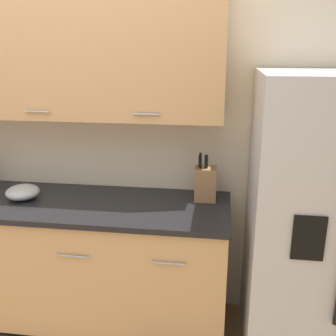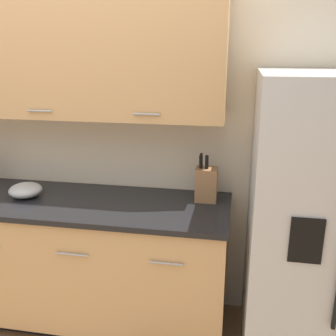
# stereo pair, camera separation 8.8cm
# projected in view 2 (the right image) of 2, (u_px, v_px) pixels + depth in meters

# --- Properties ---
(wall_back) EXTENTS (10.00, 0.39, 2.60)m
(wall_back) POSITION_uv_depth(u_px,v_px,m) (65.00, 107.00, 2.69)
(wall_back) COLOR beige
(wall_back) RESTS_ON ground_plane
(counter_unit) EXTENTS (2.37, 0.64, 0.91)m
(counter_unit) POSITION_uv_depth(u_px,v_px,m) (55.00, 258.00, 2.72)
(counter_unit) COLOR black
(counter_unit) RESTS_ON ground_plane
(refrigerator) EXTENTS (0.95, 0.75, 1.74)m
(refrigerator) POSITION_uv_depth(u_px,v_px,m) (333.00, 228.00, 2.25)
(refrigerator) COLOR #B2B2B5
(refrigerator) RESTS_ON ground_plane
(knife_block) EXTENTS (0.14, 0.11, 0.31)m
(knife_block) POSITION_uv_depth(u_px,v_px,m) (206.00, 184.00, 2.51)
(knife_block) COLOR olive
(knife_block) RESTS_ON counter_unit
(mixing_bowl) EXTENTS (0.21, 0.21, 0.09)m
(mixing_bowl) POSITION_uv_depth(u_px,v_px,m) (26.00, 190.00, 2.60)
(mixing_bowl) COLOR #A3A3A5
(mixing_bowl) RESTS_ON counter_unit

